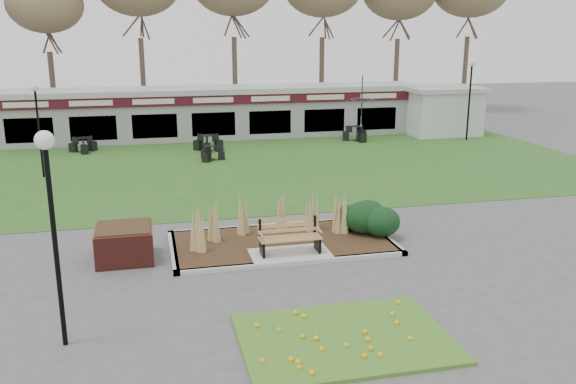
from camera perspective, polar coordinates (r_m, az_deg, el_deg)
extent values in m
plane|color=#515154|center=(16.70, 0.32, -6.31)|extent=(100.00, 100.00, 0.00)
cube|color=#2B5A1C|center=(28.04, -5.41, 2.41)|extent=(34.00, 16.00, 0.02)
cube|color=#417421|center=(12.67, 5.31, -13.47)|extent=(4.20, 3.00, 0.08)
cube|color=#311F13|center=(17.78, -0.59, -4.77)|extent=(6.22, 3.22, 0.12)
cube|color=#B7B7B2|center=(16.31, 0.66, -6.62)|extent=(6.40, 0.18, 0.12)
cube|color=#B7B7B2|center=(19.27, -1.63, -3.20)|extent=(6.40, 0.18, 0.12)
cube|color=#B7B7B2|center=(17.41, -10.67, -5.47)|extent=(0.18, 3.40, 0.12)
cube|color=#B7B7B2|center=(18.67, 8.79, -3.98)|extent=(0.18, 3.40, 0.12)
cube|color=#B7B7B2|center=(16.82, 0.20, -5.93)|extent=(2.20, 1.20, 0.13)
cone|color=tan|center=(17.66, -6.91, -2.84)|extent=(0.36, 0.36, 1.15)
cone|color=tan|center=(18.16, -3.92, -2.26)|extent=(0.36, 0.36, 1.15)
cone|color=tan|center=(18.55, -0.66, -1.86)|extent=(0.36, 0.36, 1.15)
cone|color=tan|center=(18.57, 2.18, -1.85)|extent=(0.36, 0.36, 1.15)
cone|color=tan|center=(18.43, 4.91, -2.03)|extent=(0.36, 0.36, 1.15)
cone|color=tan|center=(16.86, -8.29, -3.76)|extent=(0.36, 0.36, 1.15)
ellipsoid|color=black|center=(18.50, 7.16, -2.37)|extent=(1.21, 1.10, 0.99)
ellipsoid|color=black|center=(18.30, 8.77, -2.77)|extent=(1.10, 1.00, 0.90)
ellipsoid|color=black|center=(19.07, 7.49, -2.05)|extent=(1.06, 0.96, 0.86)
ellipsoid|color=black|center=(18.89, 5.77, -2.32)|extent=(0.92, 0.84, 0.76)
cube|color=#A37B49|center=(16.65, 0.20, -4.33)|extent=(1.70, 0.57, 0.04)
cube|color=#A37B49|center=(16.84, -0.04, -3.10)|extent=(1.70, 0.13, 0.44)
cube|color=black|center=(16.57, -2.44, -5.25)|extent=(0.06, 0.55, 0.42)
cube|color=black|center=(16.91, 2.78, -4.83)|extent=(0.06, 0.55, 0.42)
cube|color=black|center=(16.69, -2.65, -3.39)|extent=(0.06, 0.06, 0.50)
cube|color=black|center=(17.03, 2.52, -3.01)|extent=(0.06, 0.06, 0.50)
cube|color=#A37B49|center=(16.41, -2.58, -3.97)|extent=(0.05, 0.50, 0.04)
cube|color=#A37B49|center=(16.77, 2.95, -3.56)|extent=(0.05, 0.50, 0.04)
cube|color=maroon|center=(17.10, -15.03, -4.73)|extent=(1.50, 1.50, 0.90)
cube|color=#311F13|center=(16.95, -15.14, -3.23)|extent=(1.40, 1.40, 0.06)
cube|color=#949597|center=(35.65, -7.25, 7.14)|extent=(24.00, 3.00, 2.60)
cube|color=#480F1A|center=(33.99, -7.03, 8.55)|extent=(24.00, 0.18, 0.55)
cube|color=#BBBABF|center=(35.48, -7.33, 9.46)|extent=(24.60, 3.40, 0.30)
cube|color=silver|center=(33.88, -7.01, 8.53)|extent=(22.00, 0.02, 0.28)
cube|color=black|center=(34.26, -6.97, 6.33)|extent=(22.00, 0.10, 1.30)
cube|color=silver|center=(37.61, 14.17, 7.21)|extent=(4.00, 3.00, 2.60)
cube|color=#BBBABF|center=(37.46, 14.31, 9.33)|extent=(4.40, 3.40, 0.25)
cylinder|color=#47382B|center=(43.61, -20.48, 9.44)|extent=(0.36, 0.36, 5.17)
cylinder|color=#47382B|center=(43.28, -12.48, 9.98)|extent=(0.36, 0.36, 5.17)
cylinder|color=#47382B|center=(43.79, -4.48, 10.33)|extent=(0.36, 0.36, 5.17)
cylinder|color=#47382B|center=(45.09, 3.20, 10.48)|extent=(0.36, 0.36, 5.17)
cylinder|color=#47382B|center=(47.12, 10.34, 10.46)|extent=(0.36, 0.36, 5.17)
cylinder|color=#47382B|center=(49.80, 16.80, 10.30)|extent=(0.36, 0.36, 5.17)
cylinder|color=black|center=(12.47, -20.90, -5.16)|extent=(0.10, 0.10, 3.96)
sphere|color=white|center=(11.94, -21.84, 4.53)|extent=(0.36, 0.36, 0.36)
cylinder|color=black|center=(35.83, 16.58, 7.92)|extent=(0.10, 0.10, 4.14)
sphere|color=white|center=(35.65, 16.85, 11.48)|extent=(0.37, 0.37, 0.37)
cylinder|color=black|center=(27.52, -22.23, 4.97)|extent=(0.09, 0.09, 3.64)
sphere|color=white|center=(27.29, -22.63, 9.03)|extent=(0.33, 0.33, 0.33)
cylinder|color=black|center=(29.48, -7.21, 3.02)|extent=(0.40, 0.40, 0.03)
cylinder|color=black|center=(29.42, -7.23, 3.64)|extent=(0.05, 0.05, 0.66)
cylinder|color=black|center=(29.35, -7.26, 4.28)|extent=(0.55, 0.55, 0.02)
cube|color=black|center=(29.47, -6.25, 3.43)|extent=(0.33, 0.33, 0.42)
cube|color=black|center=(29.85, -7.76, 3.54)|extent=(0.42, 0.42, 0.42)
cube|color=black|center=(29.00, -7.67, 3.20)|extent=(0.43, 0.43, 0.42)
cylinder|color=black|center=(32.85, -18.56, 3.59)|extent=(0.44, 0.44, 0.03)
cylinder|color=black|center=(32.79, -18.61, 4.19)|extent=(0.05, 0.05, 0.72)
cylinder|color=black|center=(32.73, -18.67, 4.83)|extent=(0.60, 0.60, 0.03)
cube|color=black|center=(33.12, -17.81, 4.11)|extent=(0.48, 0.48, 0.46)
cube|color=black|center=(33.06, -19.46, 3.95)|extent=(0.44, 0.44, 0.46)
cube|color=black|center=(32.28, -18.51, 3.79)|extent=(0.39, 0.39, 0.46)
cylinder|color=black|center=(31.69, -7.50, 3.85)|extent=(0.49, 0.49, 0.03)
cylinder|color=black|center=(31.61, -7.53, 4.55)|extent=(0.06, 0.06, 0.80)
cylinder|color=black|center=(31.54, -7.55, 5.28)|extent=(0.66, 0.66, 0.03)
cube|color=black|center=(31.89, -6.52, 4.38)|extent=(0.47, 0.47, 0.51)
cube|color=black|center=(32.00, -8.40, 4.36)|extent=(0.53, 0.53, 0.51)
cube|color=black|center=(31.05, -7.64, 4.06)|extent=(0.45, 0.45, 0.51)
cylinder|color=black|center=(34.66, 6.43, 4.83)|extent=(0.48, 0.48, 0.03)
cylinder|color=black|center=(34.59, 6.45, 5.46)|extent=(0.05, 0.05, 0.78)
cylinder|color=black|center=(34.53, 6.47, 6.12)|extent=(0.65, 0.65, 0.03)
cube|color=black|center=(35.14, 6.92, 5.34)|extent=(0.52, 0.52, 0.50)
cube|color=black|center=(34.62, 5.45, 5.24)|extent=(0.47, 0.47, 0.50)
cube|color=black|center=(34.11, 6.96, 5.05)|extent=(0.44, 0.44, 0.50)
cylinder|color=black|center=(34.29, 6.86, 6.51)|extent=(0.06, 0.06, 2.20)
imported|color=#2E4DA1|center=(34.21, 6.89, 7.37)|extent=(2.52, 2.54, 1.86)
imported|color=black|center=(42.75, -19.71, 6.87)|extent=(4.45, 2.07, 1.41)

